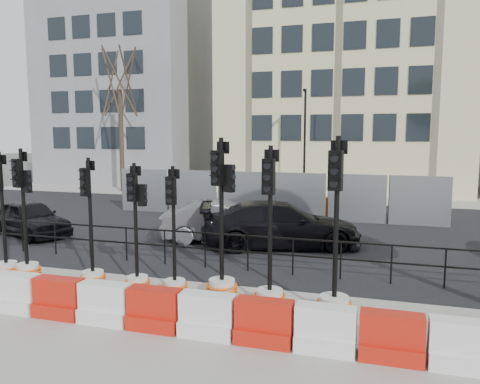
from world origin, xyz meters
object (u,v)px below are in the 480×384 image
(traffic_signal_d, at_px, (137,262))
(car_c, at_px, (280,225))
(traffic_signal_a, at_px, (5,252))
(car_a, at_px, (30,218))
(traffic_signal_h, at_px, (334,282))

(traffic_signal_d, distance_m, car_c, 5.60)
(traffic_signal_a, distance_m, car_a, 5.11)
(traffic_signal_d, bearing_deg, traffic_signal_h, -3.79)
(traffic_signal_d, relative_size, car_a, 0.74)
(traffic_signal_a, bearing_deg, car_a, 120.42)
(traffic_signal_h, height_order, car_a, traffic_signal_h)
(traffic_signal_a, height_order, traffic_signal_h, traffic_signal_h)
(car_c, bearing_deg, traffic_signal_a, 112.25)
(traffic_signal_h, bearing_deg, traffic_signal_d, -172.18)
(traffic_signal_a, height_order, car_c, traffic_signal_a)
(traffic_signal_a, distance_m, car_c, 7.91)
(traffic_signal_a, xyz_separation_m, traffic_signal_h, (8.25, -0.26, 0.08))
(traffic_signal_h, bearing_deg, car_a, 169.26)
(traffic_signal_a, relative_size, traffic_signal_d, 1.07)
(car_a, height_order, car_c, car_c)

